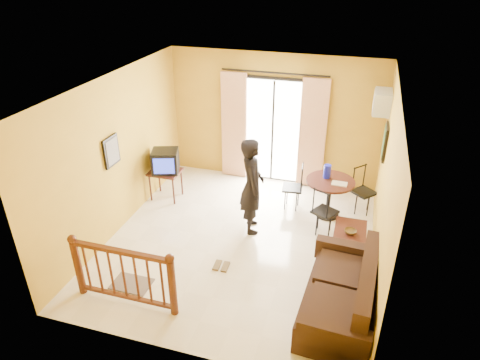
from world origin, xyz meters
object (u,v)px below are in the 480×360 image
(standing_person, at_px, (252,186))
(television, at_px, (165,161))
(dining_table, at_px, (330,188))
(coffee_table, at_px, (349,240))
(sofa, at_px, (343,296))

(standing_person, bearing_deg, television, 52.46)
(dining_table, xyz_separation_m, standing_person, (-1.29, -0.86, 0.29))
(dining_table, relative_size, coffee_table, 0.97)
(sofa, bearing_deg, dining_table, 104.11)
(coffee_table, relative_size, sofa, 0.48)
(dining_table, distance_m, standing_person, 1.58)
(sofa, distance_m, standing_person, 2.53)
(coffee_table, bearing_deg, dining_table, 112.75)
(television, distance_m, dining_table, 3.27)
(standing_person, bearing_deg, coffee_table, -119.31)
(television, xyz_separation_m, coffee_table, (3.72, -0.85, -0.56))
(television, bearing_deg, coffee_table, -30.83)
(television, height_order, standing_person, standing_person)
(dining_table, bearing_deg, coffee_table, -67.25)
(coffee_table, height_order, sofa, sofa)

